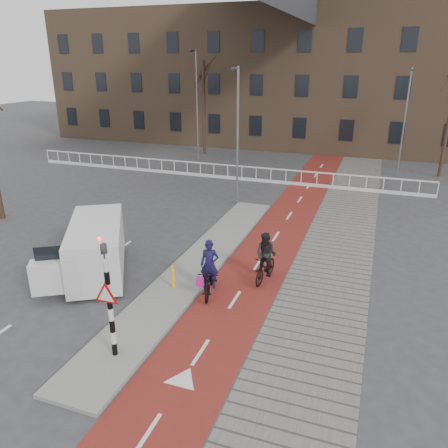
% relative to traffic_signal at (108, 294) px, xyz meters
% --- Properties ---
extents(ground, '(120.00, 120.00, 0.00)m').
position_rel_traffic_signal_xyz_m(ground, '(0.60, 2.02, -1.99)').
color(ground, '#38383A').
rests_on(ground, ground).
extents(bike_lane, '(2.50, 60.00, 0.01)m').
position_rel_traffic_signal_xyz_m(bike_lane, '(2.10, 12.02, -1.98)').
color(bike_lane, maroon).
rests_on(bike_lane, ground).
extents(sidewalk, '(3.00, 60.00, 0.01)m').
position_rel_traffic_signal_xyz_m(sidewalk, '(4.90, 12.02, -1.98)').
color(sidewalk, slate).
rests_on(sidewalk, ground).
extents(curb_island, '(1.80, 16.00, 0.12)m').
position_rel_traffic_signal_xyz_m(curb_island, '(-0.10, 6.02, -1.93)').
color(curb_island, gray).
rests_on(curb_island, ground).
extents(traffic_signal, '(0.80, 0.80, 3.68)m').
position_rel_traffic_signal_xyz_m(traffic_signal, '(0.00, 0.00, 0.00)').
color(traffic_signal, black).
rests_on(traffic_signal, curb_island).
extents(bollard, '(0.12, 0.12, 0.83)m').
position_rel_traffic_signal_xyz_m(bollard, '(-0.14, 3.92, -1.45)').
color(bollard, yellow).
rests_on(bollard, curb_island).
extents(cyclist_near, '(1.10, 2.00, 1.97)m').
position_rel_traffic_signal_xyz_m(cyclist_near, '(1.15, 4.15, -1.32)').
color(cyclist_near, black).
rests_on(cyclist_near, bike_lane).
extents(cyclist_far, '(0.87, 1.78, 1.86)m').
position_rel_traffic_signal_xyz_m(cyclist_far, '(2.71, 5.71, -1.21)').
color(cyclist_far, black).
rests_on(cyclist_far, bike_lane).
extents(van, '(3.93, 4.87, 1.97)m').
position_rel_traffic_signal_xyz_m(van, '(-3.43, 4.24, -0.95)').
color(van, silver).
rests_on(van, ground).
extents(railing, '(28.00, 0.10, 0.99)m').
position_rel_traffic_signal_xyz_m(railing, '(-4.40, 19.02, -1.68)').
color(railing, silver).
rests_on(railing, ground).
extents(townhouse_row, '(46.00, 10.00, 15.90)m').
position_rel_traffic_signal_xyz_m(townhouse_row, '(-2.40, 34.02, 5.82)').
color(townhouse_row, '#7F6047').
rests_on(townhouse_row, ground).
extents(tree_mid, '(0.28, 0.28, 7.56)m').
position_rel_traffic_signal_xyz_m(tree_mid, '(-8.04, 26.26, 1.79)').
color(tree_mid, black).
rests_on(tree_mid, ground).
extents(streetlight_near, '(0.12, 0.12, 7.32)m').
position_rel_traffic_signal_xyz_m(streetlight_near, '(-1.09, 14.00, 1.67)').
color(streetlight_near, slate).
rests_on(streetlight_near, ground).
extents(streetlight_left, '(0.12, 0.12, 8.33)m').
position_rel_traffic_signal_xyz_m(streetlight_left, '(-7.65, 23.95, 2.18)').
color(streetlight_left, slate).
rests_on(streetlight_left, ground).
extents(streetlight_right, '(0.12, 0.12, 7.15)m').
position_rel_traffic_signal_xyz_m(streetlight_right, '(7.46, 23.83, 1.58)').
color(streetlight_right, slate).
rests_on(streetlight_right, ground).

